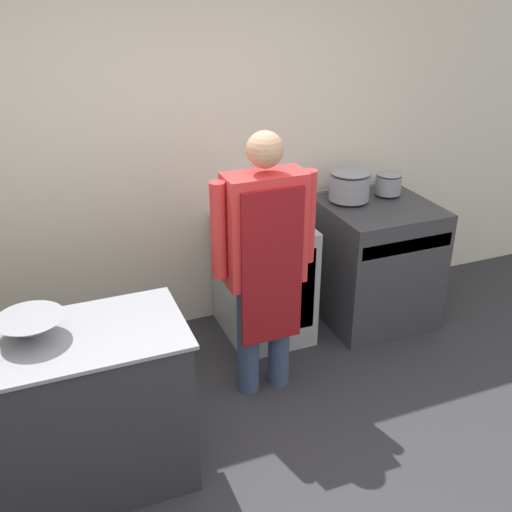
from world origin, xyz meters
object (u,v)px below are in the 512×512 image
at_px(stove, 374,262).
at_px(fridge_unit, 264,279).
at_px(mixing_bowl, 31,328).
at_px(sauce_pot, 388,183).
at_px(stock_pot, 350,184).
at_px(person_cook, 265,253).

relative_size(stove, fridge_unit, 1.08).
xyz_separation_m(stove, mixing_bowl, (-2.46, -0.87, 0.51)).
bearing_deg(sauce_pot, stove, -138.44).
relative_size(stock_pot, sauce_pot, 1.51).
bearing_deg(mixing_bowl, stove, 19.47).
xyz_separation_m(stove, person_cook, (-1.12, -0.52, 0.50)).
relative_size(fridge_unit, mixing_bowl, 2.75).
height_order(stove, fridge_unit, stove).
height_order(stove, stock_pot, stock_pot).
distance_m(fridge_unit, sauce_pot, 1.19).
height_order(person_cook, sauce_pot, person_cook).
bearing_deg(mixing_bowl, person_cook, 14.63).
relative_size(stove, person_cook, 0.56).
xyz_separation_m(stove, fridge_unit, (-0.87, 0.09, -0.03)).
bearing_deg(sauce_pot, mixing_bowl, -158.91).
height_order(fridge_unit, stock_pot, stock_pot).
distance_m(fridge_unit, stock_pot, 0.94).
relative_size(fridge_unit, person_cook, 0.52).
distance_m(mixing_bowl, sauce_pot, 2.80).
height_order(person_cook, mixing_bowl, person_cook).
bearing_deg(person_cook, sauce_pot, 27.27).
bearing_deg(stove, person_cook, -155.13).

